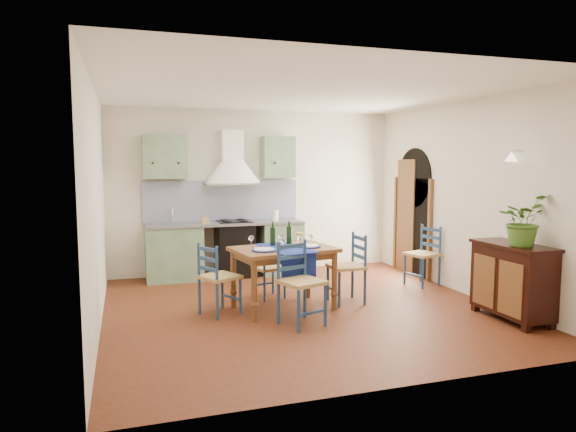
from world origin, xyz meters
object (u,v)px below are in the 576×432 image
object	(u,v)px
chair_near	(300,282)
potted_plant	(522,220)
dining_table	(284,255)
sideboard	(512,279)

from	to	relation	value
chair_near	potted_plant	bearing A→B (deg)	-17.33
chair_near	dining_table	bearing A→B (deg)	89.07
chair_near	sideboard	size ratio (longest dim) A/B	0.94
sideboard	potted_plant	distance (m)	0.75
dining_table	potted_plant	bearing A→B (deg)	-30.42
chair_near	sideboard	xyz separation A→B (m)	(2.51, -0.61, 0.00)
dining_table	chair_near	distance (m)	0.71
dining_table	chair_near	xyz separation A→B (m)	(-0.01, -0.67, -0.21)
chair_near	potted_plant	distance (m)	2.69
chair_near	potted_plant	size ratio (longest dim) A/B	1.61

